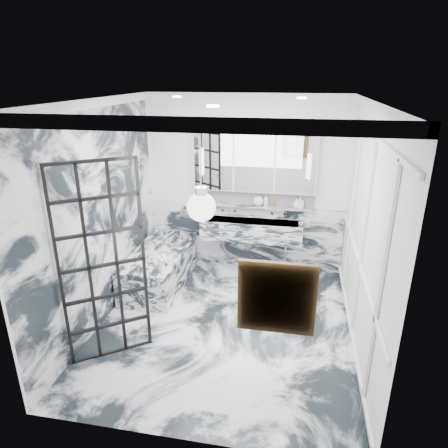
% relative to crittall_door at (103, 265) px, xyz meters
% --- Properties ---
extents(floor, '(3.60, 3.60, 0.00)m').
position_rel_crittall_door_xyz_m(floor, '(1.18, 0.80, -1.13)').
color(floor, silver).
rests_on(floor, ground).
extents(ceiling, '(3.60, 3.60, 0.00)m').
position_rel_crittall_door_xyz_m(ceiling, '(1.18, 0.80, 1.67)').
color(ceiling, white).
rests_on(ceiling, wall_back).
extents(wall_back, '(3.60, 0.00, 3.60)m').
position_rel_crittall_door_xyz_m(wall_back, '(1.18, 2.60, 0.27)').
color(wall_back, white).
rests_on(wall_back, floor).
extents(wall_front, '(3.60, 0.00, 3.60)m').
position_rel_crittall_door_xyz_m(wall_front, '(1.18, -1.00, 0.27)').
color(wall_front, white).
rests_on(wall_front, floor).
extents(wall_left, '(0.00, 3.60, 3.60)m').
position_rel_crittall_door_xyz_m(wall_left, '(-0.42, 0.80, 0.27)').
color(wall_left, white).
rests_on(wall_left, floor).
extents(wall_right, '(0.00, 3.60, 3.60)m').
position_rel_crittall_door_xyz_m(wall_right, '(2.78, 0.80, 0.27)').
color(wall_right, white).
rests_on(wall_right, floor).
extents(marble_clad_back, '(3.18, 0.05, 1.05)m').
position_rel_crittall_door_xyz_m(marble_clad_back, '(1.18, 2.57, -0.61)').
color(marble_clad_back, silver).
rests_on(marble_clad_back, floor).
extents(marble_clad_left, '(0.02, 3.56, 2.68)m').
position_rel_crittall_door_xyz_m(marble_clad_left, '(-0.41, 0.80, 0.21)').
color(marble_clad_left, silver).
rests_on(marble_clad_left, floor).
extents(panel_molding, '(0.03, 3.40, 2.30)m').
position_rel_crittall_door_xyz_m(panel_molding, '(2.76, 0.80, 0.17)').
color(panel_molding, white).
rests_on(panel_molding, floor).
extents(soap_bottle_a, '(0.09, 0.09, 0.20)m').
position_rel_crittall_door_xyz_m(soap_bottle_a, '(1.53, 2.51, 0.06)').
color(soap_bottle_a, '#8C5919').
rests_on(soap_bottle_a, ledge).
extents(soap_bottle_b, '(0.12, 0.12, 0.19)m').
position_rel_crittall_door_xyz_m(soap_bottle_b, '(2.06, 2.51, 0.05)').
color(soap_bottle_b, '#4C4C51').
rests_on(soap_bottle_b, ledge).
extents(soap_bottle_c, '(0.15, 0.15, 0.15)m').
position_rel_crittall_door_xyz_m(soap_bottle_c, '(2.01, 2.51, 0.03)').
color(soap_bottle_c, silver).
rests_on(soap_bottle_c, ledge).
extents(face_pot, '(0.16, 0.16, 0.16)m').
position_rel_crittall_door_xyz_m(face_pot, '(1.41, 2.51, 0.03)').
color(face_pot, white).
rests_on(face_pot, ledge).
extents(amber_bottle, '(0.04, 0.04, 0.10)m').
position_rel_crittall_door_xyz_m(amber_bottle, '(1.66, 2.51, 0.01)').
color(amber_bottle, '#8C5919').
rests_on(amber_bottle, ledge).
extents(flower_vase, '(0.08, 0.08, 0.12)m').
position_rel_crittall_door_xyz_m(flower_vase, '(0.27, 1.06, -0.52)').
color(flower_vase, silver).
rests_on(flower_vase, bathtub).
extents(crittall_door, '(0.74, 0.54, 2.27)m').
position_rel_crittall_door_xyz_m(crittall_door, '(0.00, 0.00, 0.00)').
color(crittall_door, black).
rests_on(crittall_door, floor).
extents(artwork, '(0.48, 0.05, 0.48)m').
position_rel_crittall_door_xyz_m(artwork, '(1.90, -0.96, 0.38)').
color(artwork, '#D14615').
rests_on(artwork, wall_front).
extents(pendant_light, '(0.24, 0.24, 0.24)m').
position_rel_crittall_door_xyz_m(pendant_light, '(1.23, -0.50, 0.90)').
color(pendant_light, white).
rests_on(pendant_light, ceiling).
extents(trough_sink, '(1.60, 0.45, 0.30)m').
position_rel_crittall_door_xyz_m(trough_sink, '(1.33, 2.35, -0.40)').
color(trough_sink, silver).
rests_on(trough_sink, wall_back).
extents(ledge, '(1.90, 0.14, 0.04)m').
position_rel_crittall_door_xyz_m(ledge, '(1.33, 2.52, -0.06)').
color(ledge, silver).
rests_on(ledge, wall_back).
extents(subway_tile, '(1.90, 0.03, 0.23)m').
position_rel_crittall_door_xyz_m(subway_tile, '(1.33, 2.58, 0.07)').
color(subway_tile, white).
rests_on(subway_tile, wall_back).
extents(mirror_cabinet, '(1.90, 0.16, 1.00)m').
position_rel_crittall_door_xyz_m(mirror_cabinet, '(1.33, 2.52, 0.69)').
color(mirror_cabinet, white).
rests_on(mirror_cabinet, wall_back).
extents(sconce_left, '(0.07, 0.07, 0.40)m').
position_rel_crittall_door_xyz_m(sconce_left, '(0.51, 2.43, 0.65)').
color(sconce_left, white).
rests_on(sconce_left, mirror_cabinet).
extents(sconce_right, '(0.07, 0.07, 0.40)m').
position_rel_crittall_door_xyz_m(sconce_right, '(2.15, 2.43, 0.65)').
color(sconce_right, white).
rests_on(sconce_right, mirror_cabinet).
extents(bathtub, '(0.75, 1.65, 0.55)m').
position_rel_crittall_door_xyz_m(bathtub, '(0.00, 1.69, -0.86)').
color(bathtub, silver).
rests_on(bathtub, floor).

